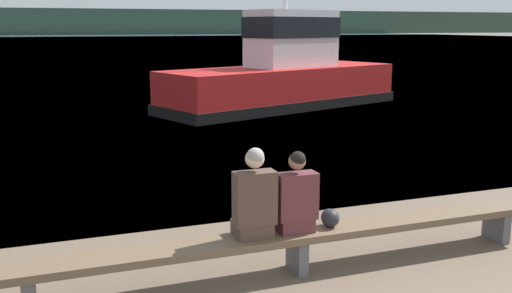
# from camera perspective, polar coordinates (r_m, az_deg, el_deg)

# --- Properties ---
(water_surface) EXTENTS (240.00, 240.00, 0.00)m
(water_surface) POSITION_cam_1_polar(r_m,az_deg,el_deg) (127.58, -19.21, 10.08)
(water_surface) COLOR teal
(water_surface) RESTS_ON ground
(far_shoreline) EXTENTS (600.00, 12.00, 8.16)m
(far_shoreline) POSITION_cam_1_polar(r_m,az_deg,el_deg) (196.94, -19.74, 11.67)
(far_shoreline) COLOR #2D3D2D
(far_shoreline) RESTS_ON ground
(bench_main) EXTENTS (6.36, 0.46, 0.49)m
(bench_main) POSITION_cam_1_polar(r_m,az_deg,el_deg) (6.62, 4.16, -9.17)
(bench_main) COLOR brown
(bench_main) RESTS_ON ground
(person_left) EXTENTS (0.46, 0.38, 1.02)m
(person_left) POSITION_cam_1_polar(r_m,az_deg,el_deg) (6.25, -0.18, -5.25)
(person_left) COLOR #4C382D
(person_left) RESTS_ON bench_main
(person_right) EXTENTS (0.46, 0.37, 0.94)m
(person_right) POSITION_cam_1_polar(r_m,az_deg,el_deg) (6.45, 4.00, -5.18)
(person_right) COLOR #56282D
(person_right) RESTS_ON bench_main
(shopping_bag) EXTENTS (0.21, 0.24, 0.21)m
(shopping_bag) POSITION_cam_1_polar(r_m,az_deg,el_deg) (6.74, 7.42, -7.08)
(shopping_bag) COLOR #232328
(shopping_bag) RESTS_ON bench_main
(tugboat_red) EXTENTS (9.39, 5.63, 6.51)m
(tugboat_red) POSITION_cam_1_polar(r_m,az_deg,el_deg) (19.92, 2.83, 6.95)
(tugboat_red) COLOR #A81919
(tugboat_red) RESTS_ON water_surface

